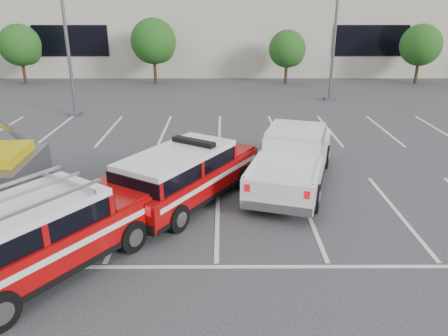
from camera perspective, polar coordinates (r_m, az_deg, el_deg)
The scene contains 12 objects.
ground at distance 13.13m, azimuth -0.85°, elevation -5.88°, with size 120.00×120.00×0.00m, color #2D2D30.
stall_markings at distance 17.27m, azimuth -0.69°, elevation 0.88°, with size 23.00×15.00×0.01m, color silver.
convention_building at distance 43.60m, azimuth -0.15°, elevation 19.34°, with size 60.00×16.99×13.20m.
tree_left at distance 37.11m, azimuth -24.94°, elevation 14.19°, with size 3.07×3.07×4.42m.
tree_mid_left at distance 34.27m, azimuth -9.02°, elevation 15.85°, with size 3.37×3.37×4.85m.
tree_mid_right at distance 34.30m, azimuth 8.38°, elevation 14.98°, with size 2.77×2.77×3.99m.
tree_right at distance 37.06m, azimuth 24.39°, elevation 14.26°, with size 3.07×3.07×4.42m.
light_pole_left at distance 25.10m, azimuth -20.17°, elevation 18.04°, with size 0.90×0.60×10.24m.
light_pole_mid at distance 28.56m, azimuth 14.48°, elevation 18.82°, with size 0.90×0.60×10.24m.
fire_chief_suv at distance 13.57m, azimuth -5.01°, elevation -1.38°, with size 4.62×5.72×1.93m.
white_pickup at distance 15.12m, azimuth 8.93°, elevation 0.62°, with size 3.76×6.42×1.86m.
ladder_suv at distance 10.87m, azimuth -22.90°, elevation -8.71°, with size 4.83×5.63×2.13m.
Camera 1 is at (0.16, -11.72, 5.92)m, focal length 35.00 mm.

